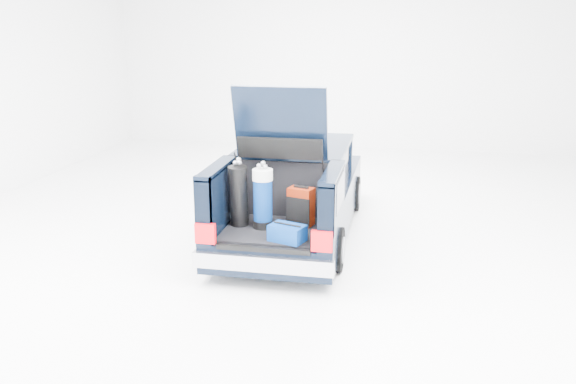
% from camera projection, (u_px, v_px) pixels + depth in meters
% --- Properties ---
extents(ground, '(14.00, 14.00, 0.00)m').
position_uv_depth(ground, '(294.00, 234.00, 9.74)').
color(ground, white).
rests_on(ground, ground).
extents(car, '(1.87, 4.65, 2.47)m').
position_uv_depth(car, '(295.00, 192.00, 9.66)').
color(car, black).
rests_on(car, ground).
extents(red_suitcase, '(0.38, 0.30, 0.55)m').
position_uv_depth(red_suitcase, '(301.00, 207.00, 8.27)').
color(red_suitcase, '#6D1603').
rests_on(red_suitcase, car).
extents(black_golf_bag, '(0.27, 0.32, 0.93)m').
position_uv_depth(black_golf_bag, '(239.00, 196.00, 8.21)').
color(black_golf_bag, black).
rests_on(black_golf_bag, car).
extents(blue_golf_bag, '(0.36, 0.36, 0.91)m').
position_uv_depth(blue_golf_bag, '(263.00, 198.00, 8.12)').
color(blue_golf_bag, black).
rests_on(blue_golf_bag, car).
extents(blue_duffel, '(0.50, 0.41, 0.23)m').
position_uv_depth(blue_duffel, '(287.00, 233.00, 7.71)').
color(blue_duffel, navy).
rests_on(blue_duffel, car).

